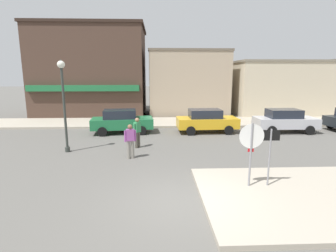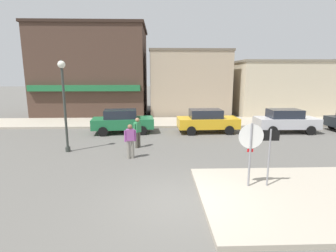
{
  "view_description": "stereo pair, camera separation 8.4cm",
  "coord_description": "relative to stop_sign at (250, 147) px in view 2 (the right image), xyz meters",
  "views": [
    {
      "loc": [
        -0.65,
        -7.36,
        3.85
      ],
      "look_at": [
        -0.15,
        4.5,
        1.5
      ],
      "focal_mm": 28.0,
      "sensor_mm": 36.0,
      "label": 1
    },
    {
      "loc": [
        -0.56,
        -7.37,
        3.85
      ],
      "look_at": [
        -0.15,
        4.5,
        1.5
      ],
      "focal_mm": 28.0,
      "sensor_mm": 36.0,
      "label": 2
    }
  ],
  "objects": [
    {
      "name": "building_storefront_left_mid",
      "position": [
        8.63,
        17.41,
        1.04
      ],
      "size": [
        8.59,
        6.5,
        5.1
      ],
      "color": "beige",
      "rests_on": "ground"
    },
    {
      "name": "pedestrian_crossing_near",
      "position": [
        -4.13,
        5.39,
        -0.65
      ],
      "size": [
        0.4,
        0.49,
        1.61
      ],
      "color": "#4C473D",
      "rests_on": "ground"
    },
    {
      "name": "building_corner_shop",
      "position": [
        -9.28,
        17.96,
        2.61
      ],
      "size": [
        10.19,
        7.49,
        8.25
      ],
      "color": "#473328",
      "rests_on": "ground"
    },
    {
      "name": "kerb_far",
      "position": [
        -2.43,
        12.46,
        -1.44
      ],
      "size": [
        80.0,
        4.0,
        0.15
      ],
      "primitive_type": "cube",
      "color": "#A89E8C",
      "rests_on": "ground"
    },
    {
      "name": "pedestrian_crossing_far",
      "position": [
        -4.32,
        3.57,
        -0.65
      ],
      "size": [
        0.56,
        0.3,
        1.61
      ],
      "color": "gray",
      "rests_on": "ground"
    },
    {
      "name": "ground_plane",
      "position": [
        -2.43,
        -0.82,
        -1.52
      ],
      "size": [
        160.0,
        160.0,
        0.0
      ],
      "primitive_type": "plane",
      "color": "#5B5954"
    },
    {
      "name": "building_storefront_left_near",
      "position": [
        -0.09,
        17.48,
        1.51
      ],
      "size": [
        7.45,
        5.2,
        6.05
      ],
      "color": "tan",
      "rests_on": "ground"
    },
    {
      "name": "parked_car_nearest",
      "position": [
        -5.43,
        9.03,
        -0.71
      ],
      "size": [
        4.15,
        2.18,
        1.56
      ],
      "color": "#1E6B3D",
      "rests_on": "ground"
    },
    {
      "name": "one_way_sign",
      "position": [
        0.65,
        0.01,
        -0.19
      ],
      "size": [
        0.6,
        0.06,
        2.1
      ],
      "color": "gray",
      "rests_on": "ground"
    },
    {
      "name": "lamp_post",
      "position": [
        -7.62,
        4.77,
        1.44
      ],
      "size": [
        0.36,
        0.36,
        4.54
      ],
      "color": "#333833",
      "rests_on": "ground"
    },
    {
      "name": "parked_car_second",
      "position": [
        0.23,
        8.98,
        -0.71
      ],
      "size": [
        4.07,
        2.01,
        1.56
      ],
      "color": "gold",
      "rests_on": "ground"
    },
    {
      "name": "sidewalk_corner",
      "position": [
        1.46,
        -0.72,
        -1.44
      ],
      "size": [
        6.4,
        4.8,
        0.15
      ],
      "primitive_type": "cube",
      "color": "#A89E8C",
      "rests_on": "ground"
    },
    {
      "name": "stop_sign",
      "position": [
        0.0,
        0.0,
        0.0
      ],
      "size": [
        0.82,
        0.07,
        2.3
      ],
      "color": "gray",
      "rests_on": "ground"
    },
    {
      "name": "parked_car_third",
      "position": [
        5.51,
        8.81,
        -0.71
      ],
      "size": [
        4.02,
        1.91,
        1.56
      ],
      "color": "#B7B7BC",
      "rests_on": "ground"
    }
  ]
}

